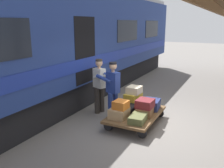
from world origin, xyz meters
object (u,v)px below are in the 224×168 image
(suitcase_olive_duffel, at_px, (138,118))
(suitcase_yellow_case, at_px, (133,97))
(suitcase_navy_fabric, at_px, (151,104))
(luggage_cart, at_px, (136,115))
(porter_in_overalls, at_px, (112,89))
(suitcase_maroon_trunk, at_px, (145,103))
(suitcase_orange_carryall, at_px, (121,105))
(suitcase_brown_leather, at_px, (145,111))
(suitcase_tan_vintage, at_px, (119,113))
(porter_by_door, at_px, (100,84))
(suitcase_cream_canvas, at_px, (134,90))
(suitcase_black_hardshell, at_px, (127,109))
(suitcase_teal_softside, at_px, (134,103))
(train_car, at_px, (47,45))

(suitcase_olive_duffel, height_order, suitcase_yellow_case, suitcase_yellow_case)
(suitcase_navy_fabric, relative_size, suitcase_olive_duffel, 0.90)
(luggage_cart, relative_size, suitcase_olive_duffel, 3.17)
(suitcase_yellow_case, distance_m, porter_in_overalls, 0.74)
(suitcase_navy_fabric, xyz_separation_m, suitcase_maroon_trunk, (0.01, 0.54, 0.19))
(suitcase_orange_carryall, height_order, suitcase_maroon_trunk, suitcase_orange_carryall)
(suitcase_navy_fabric, bearing_deg, suitcase_brown_leather, 90.00)
(suitcase_olive_duffel, height_order, porter_in_overalls, porter_in_overalls)
(suitcase_tan_vintage, xyz_separation_m, porter_by_door, (1.06, -0.82, 0.48))
(suitcase_cream_canvas, bearing_deg, luggage_cart, 117.49)
(suitcase_black_hardshell, height_order, porter_in_overalls, porter_in_overalls)
(suitcase_teal_softside, height_order, suitcase_maroon_trunk, suitcase_maroon_trunk)
(suitcase_cream_canvas, bearing_deg, suitcase_maroon_trunk, 135.63)
(suitcase_tan_vintage, bearing_deg, suitcase_brown_leather, -135.14)
(suitcase_navy_fabric, distance_m, suitcase_orange_carryall, 1.19)
(suitcase_black_hardshell, bearing_deg, luggage_cart, -180.00)
(suitcase_teal_softside, xyz_separation_m, suitcase_black_hardshell, (0.00, 0.53, -0.01))
(suitcase_orange_carryall, bearing_deg, suitcase_teal_softside, -87.83)
(luggage_cart, relative_size, suitcase_orange_carryall, 5.16)
(suitcase_olive_duffel, bearing_deg, porter_in_overalls, -27.84)
(train_car, bearing_deg, suitcase_maroon_trunk, 176.54)
(suitcase_tan_vintage, relative_size, suitcase_black_hardshell, 0.94)
(suitcase_tan_vintage, height_order, suitcase_yellow_case, suitcase_yellow_case)
(suitcase_cream_canvas, height_order, porter_in_overalls, porter_in_overalls)
(suitcase_maroon_trunk, bearing_deg, suitcase_black_hardshell, -0.41)
(luggage_cart, bearing_deg, suitcase_black_hardshell, 0.00)
(luggage_cart, relative_size, suitcase_cream_canvas, 4.48)
(porter_by_door, bearing_deg, train_car, 2.38)
(suitcase_navy_fabric, height_order, suitcase_yellow_case, suitcase_yellow_case)
(suitcase_cream_canvas, bearing_deg, porter_by_door, 11.99)
(luggage_cart, distance_m, suitcase_orange_carryall, 0.71)
(suitcase_navy_fabric, bearing_deg, suitcase_yellow_case, 3.64)
(train_car, distance_m, suitcase_orange_carryall, 3.41)
(suitcase_tan_vintage, relative_size, suitcase_brown_leather, 0.87)
(train_car, xyz_separation_m, suitcase_maroon_trunk, (-3.52, 0.21, -1.43))
(suitcase_cream_canvas, bearing_deg, suitcase_orange_carryall, 92.16)
(suitcase_black_hardshell, height_order, porter_by_door, porter_by_door)
(suitcase_teal_softside, bearing_deg, train_car, 6.21)
(suitcase_yellow_case, xyz_separation_m, porter_by_door, (1.03, 0.21, 0.32))
(luggage_cart, distance_m, suitcase_maroon_trunk, 0.45)
(suitcase_navy_fabric, xyz_separation_m, suitcase_orange_carryall, (0.50, 1.06, 0.23))
(porter_in_overalls, distance_m, porter_by_door, 0.66)
(suitcase_olive_duffel, xyz_separation_m, suitcase_yellow_case, (0.56, -1.03, 0.21))
(luggage_cart, bearing_deg, suitcase_olive_duffel, 116.68)
(train_car, bearing_deg, suitcase_navy_fabric, -174.73)
(luggage_cart, xyz_separation_m, suitcase_cream_canvas, (0.27, -0.51, 0.56))
(suitcase_maroon_trunk, bearing_deg, porter_in_overalls, 0.02)
(suitcase_olive_duffel, distance_m, suitcase_yellow_case, 1.19)
(train_car, distance_m, suitcase_olive_duffel, 3.97)
(suitcase_navy_fabric, height_order, suitcase_maroon_trunk, suitcase_maroon_trunk)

